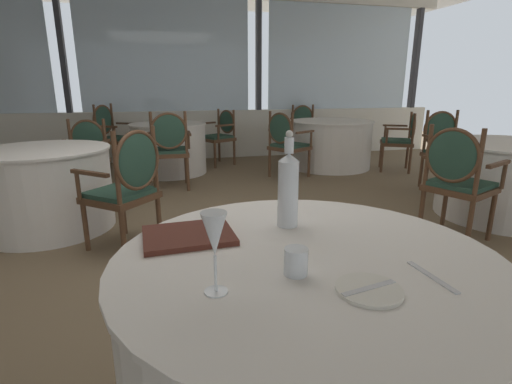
{
  "coord_description": "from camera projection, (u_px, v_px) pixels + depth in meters",
  "views": [
    {
      "loc": [
        -0.19,
        -2.75,
        1.27
      ],
      "look_at": [
        0.16,
        -1.37,
        0.88
      ],
      "focal_mm": 26.81,
      "sensor_mm": 36.0,
      "label": 1
    }
  ],
  "objects": [
    {
      "name": "background_table_2",
      "position": [
        507.0,
        180.0,
        3.79
      ],
      "size": [
        1.31,
        1.31,
        0.74
      ],
      "color": "white",
      "rests_on": "ground_plane"
    },
    {
      "name": "side_plate",
      "position": [
        369.0,
        290.0,
        1.02
      ],
      "size": [
        0.18,
        0.18,
        0.01
      ],
      "primitive_type": "cylinder",
      "color": "silver",
      "rests_on": "foreground_table"
    },
    {
      "name": "ground_plane",
      "position": [
        193.0,
        256.0,
        2.96
      ],
      "size": [
        14.49,
        14.49,
        0.0
      ],
      "primitive_type": "plane",
      "color": "#756047"
    },
    {
      "name": "dining_chair_1_0",
      "position": [
        402.0,
        137.0,
        5.81
      ],
      "size": [
        0.63,
        0.65,
        0.89
      ],
      "rotation": [
        0.0,
        0.0,
        8.92
      ],
      "color": "brown",
      "rests_on": "ground_plane"
    },
    {
      "name": "dining_chair_1_1",
      "position": [
        305.0,
        126.0,
        7.08
      ],
      "size": [
        0.54,
        0.48,
        0.93
      ],
      "rotation": [
        0.0,
        0.0,
        11.01
      ],
      "color": "brown",
      "rests_on": "ground_plane"
    },
    {
      "name": "foreground_table",
      "position": [
        304.0,
        352.0,
        1.34
      ],
      "size": [
        1.27,
        1.27,
        0.74
      ],
      "color": "white",
      "rests_on": "ground_plane"
    },
    {
      "name": "dining_chair_2_0",
      "position": [
        444.0,
        144.0,
        4.78
      ],
      "size": [
        0.58,
        0.52,
        0.98
      ],
      "rotation": [
        0.0,
        0.0,
        4.59
      ],
      "color": "brown",
      "rests_on": "ground_plane"
    },
    {
      "name": "wine_glass",
      "position": [
        214.0,
        236.0,
        0.98
      ],
      "size": [
        0.07,
        0.07,
        0.22
      ],
      "color": "white",
      "rests_on": "foreground_table"
    },
    {
      "name": "dinner_fork",
      "position": [
        432.0,
        277.0,
        1.1
      ],
      "size": [
        0.03,
        0.2,
        0.0
      ],
      "primitive_type": "cube",
      "rotation": [
        0.0,
        0.0,
        1.62
      ],
      "color": "silver",
      "rests_on": "foreground_table"
    },
    {
      "name": "background_table_0",
      "position": [
        46.0,
        189.0,
        3.45
      ],
      "size": [
        1.16,
        1.16,
        0.74
      ],
      "color": "white",
      "rests_on": "ground_plane"
    },
    {
      "name": "dining_chair_0_0",
      "position": [
        128.0,
        182.0,
        2.97
      ],
      "size": [
        0.65,
        0.66,
        0.97
      ],
      "rotation": [
        0.0,
        0.0,
        8.71
      ],
      "color": "brown",
      "rests_on": "ground_plane"
    },
    {
      "name": "water_tumbler",
      "position": [
        296.0,
        261.0,
        1.11
      ],
      "size": [
        0.07,
        0.07,
        0.08
      ],
      "primitive_type": "cylinder",
      "color": "white",
      "rests_on": "foreground_table"
    },
    {
      "name": "dining_chair_2_1",
      "position": [
        457.0,
        175.0,
        3.1
      ],
      "size": [
        0.6,
        0.64,
        0.98
      ],
      "rotation": [
        0.0,
        0.0,
        6.69
      ],
      "color": "brown",
      "rests_on": "ground_plane"
    },
    {
      "name": "water_bottle",
      "position": [
        288.0,
        188.0,
        1.47
      ],
      "size": [
        0.08,
        0.08,
        0.37
      ],
      "color": "white",
      "rests_on": "foreground_table"
    },
    {
      "name": "window_wall_far",
      "position": [
        168.0,
        92.0,
        6.55
      ],
      "size": [
        10.18,
        0.14,
        2.95
      ],
      "color": "silver",
      "rests_on": "ground_plane"
    },
    {
      "name": "dining_chair_3_2",
      "position": [
        170.0,
        144.0,
        4.72
      ],
      "size": [
        0.54,
        0.48,
        0.98
      ],
      "rotation": [
        0.0,
        0.0,
        7.84
      ],
      "color": "brown",
      "rests_on": "ground_plane"
    },
    {
      "name": "menu_book",
      "position": [
        188.0,
        235.0,
        1.38
      ],
      "size": [
        0.33,
        0.27,
        0.02
      ],
      "primitive_type": "cube",
      "rotation": [
        0.0,
        0.0,
        0.05
      ],
      "color": "#512319",
      "rests_on": "foreground_table"
    },
    {
      "name": "dining_chair_3_0",
      "position": [
        221.0,
        132.0,
        6.3
      ],
      "size": [
        0.63,
        0.65,
        0.9
      ],
      "rotation": [
        0.0,
        0.0,
        3.65
      ],
      "color": "brown",
      "rests_on": "ground_plane"
    },
    {
      "name": "background_table_3",
      "position": [
        169.0,
        148.0,
        5.7
      ],
      "size": [
        1.12,
        1.12,
        0.74
      ],
      "color": "white",
      "rests_on": "ground_plane"
    },
    {
      "name": "dining_chair_1_2",
      "position": [
        286.0,
        140.0,
        5.34
      ],
      "size": [
        0.63,
        0.65,
        0.94
      ],
      "rotation": [
        0.0,
        0.0,
        13.11
      ],
      "color": "brown",
      "rests_on": "ground_plane"
    },
    {
      "name": "dining_chair_3_1",
      "position": [
        111.0,
        132.0,
        5.92
      ],
      "size": [
        0.63,
        0.65,
        1.01
      ],
      "rotation": [
        0.0,
        0.0,
        5.75
      ],
      "color": "brown",
      "rests_on": "ground_plane"
    },
    {
      "name": "butter_knife",
      "position": [
        369.0,
        288.0,
        1.02
      ],
      "size": [
        0.17,
        0.05,
        0.0
      ],
      "primitive_type": "cube",
      "rotation": [
        0.0,
        0.0,
        0.2
      ],
      "color": "silver",
      "rests_on": "foreground_table"
    },
    {
      "name": "dining_chair_0_1",
      "position": [
        86.0,
        153.0,
        4.37
      ],
      "size": [
        0.6,
        0.54,
        0.91
      ],
      "rotation": [
        0.0,
        0.0,
        10.81
      ],
      "color": "brown",
      "rests_on": "ground_plane"
    },
    {
      "name": "background_table_1",
      "position": [
        330.0,
        144.0,
        6.12
      ],
      "size": [
        1.32,
        1.32,
        0.74
      ],
      "color": "white",
      "rests_on": "ground_plane"
    }
  ]
}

